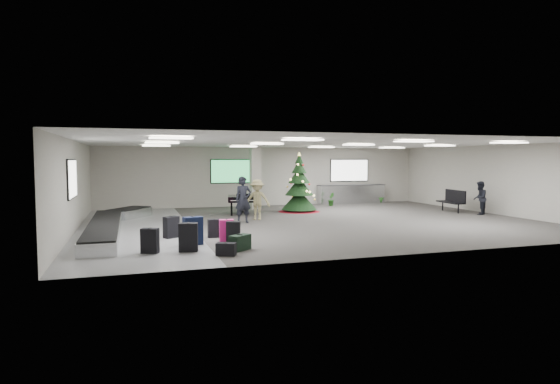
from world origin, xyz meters
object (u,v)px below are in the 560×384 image
object	(u,v)px
service_counter	(351,194)
potted_plant_left	(331,199)
grand_piano	(243,199)
traveler_a	(243,200)
bench	(452,200)
pink_suitcase	(227,231)
potted_plant_right	(380,196)
baggage_carousel	(110,225)
christmas_tree	(299,191)
traveler_b	(257,200)
traveler_bench	(480,198)

from	to	relation	value
service_counter	potted_plant_left	world-z (taller)	service_counter
grand_piano	traveler_a	world-z (taller)	traveler_a
grand_piano	bench	xyz separation A→B (m)	(9.86, -2.17, -0.11)
pink_suitcase	potted_plant_right	distance (m)	14.98
service_counter	pink_suitcase	size ratio (longest dim) A/B	5.79
pink_suitcase	traveler_a	size ratio (longest dim) A/B	0.38
baggage_carousel	christmas_tree	bearing A→B (deg)	23.12
traveler_a	christmas_tree	bearing A→B (deg)	34.27
traveler_b	potted_plant_right	xyz separation A→B (m)	(8.85, 5.31, -0.45)
potted_plant_left	potted_plant_right	size ratio (longest dim) A/B	0.92
potted_plant_left	traveler_a	bearing A→B (deg)	-139.37
grand_piano	traveler_b	bearing A→B (deg)	-75.36
traveler_bench	traveler_b	bearing A→B (deg)	-46.67
pink_suitcase	traveler_a	world-z (taller)	traveler_a
baggage_carousel	traveler_a	xyz separation A→B (m)	(4.98, 0.49, 0.72)
pink_suitcase	traveler_b	bearing A→B (deg)	69.50
pink_suitcase	christmas_tree	bearing A→B (deg)	59.79
potted_plant_left	grand_piano	bearing A→B (deg)	-156.96
bench	potted_plant_left	distance (m)	6.29
baggage_carousel	grand_piano	distance (m)	6.64
traveler_bench	potted_plant_left	xyz separation A→B (m)	(-4.80, 5.87, -0.41)
bench	potted_plant_left	size ratio (longest dim) A/B	2.40
traveler_bench	baggage_carousel	bearing A→B (deg)	-39.30
traveler_b	traveler_bench	size ratio (longest dim) A/B	1.10
traveler_b	potted_plant_left	bearing A→B (deg)	63.39
pink_suitcase	grand_piano	distance (m)	7.24
service_counter	grand_piano	world-z (taller)	service_counter
potted_plant_right	grand_piano	bearing A→B (deg)	-160.64
traveler_bench	grand_piano	bearing A→B (deg)	-57.96
traveler_b	potted_plant_right	size ratio (longest dim) A/B	2.16
traveler_bench	potted_plant_right	size ratio (longest dim) A/B	1.96
bench	potted_plant_left	world-z (taller)	bench
pink_suitcase	traveler_bench	size ratio (longest dim) A/B	0.45
pink_suitcase	baggage_carousel	bearing A→B (deg)	140.20
traveler_a	traveler_bench	world-z (taller)	traveler_a
grand_piano	potted_plant_right	world-z (taller)	grand_piano
grand_piano	traveler_bench	distance (m)	10.87
traveler_bench	potted_plant_right	xyz separation A→B (m)	(-1.32, 6.69, -0.38)
bench	baggage_carousel	bearing A→B (deg)	-169.58
baggage_carousel	bench	distance (m)	15.58
christmas_tree	traveler_a	world-z (taller)	christmas_tree
baggage_carousel	traveler_b	bearing A→B (deg)	12.49
traveler_a	traveler_b	xyz separation A→B (m)	(0.78, 0.79, -0.08)
bench	traveler_a	xyz separation A→B (m)	(-10.54, -0.78, 0.33)
service_counter	grand_piano	distance (m)	7.91
baggage_carousel	potted_plant_left	xyz separation A→B (m)	(11.13, 5.76, 0.15)
pink_suitcase	grand_piano	xyz separation A→B (m)	(2.15, 6.91, 0.37)
baggage_carousel	pink_suitcase	xyz separation A→B (m)	(3.51, -3.47, 0.13)
pink_suitcase	potted_plant_left	size ratio (longest dim) A/B	0.97
pink_suitcase	christmas_tree	xyz separation A→B (m)	(4.98, 7.10, 0.65)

